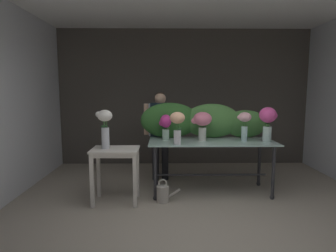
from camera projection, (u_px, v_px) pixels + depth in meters
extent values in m
plane|color=#9E9384|center=(191.00, 190.00, 4.64)|extent=(7.68, 7.68, 0.00)
cube|color=#4C4742|center=(184.00, 98.00, 6.19)|extent=(5.50, 0.12, 2.92)
cube|color=silver|center=(16.00, 101.00, 4.41)|extent=(0.12, 3.61, 2.92)
cube|color=silver|center=(193.00, 0.00, 4.26)|extent=(5.62, 3.61, 0.12)
cube|color=#A7C8C3|center=(211.00, 141.00, 4.42)|extent=(1.95, 0.81, 0.02)
cylinder|color=#2D2D33|center=(155.00, 173.00, 4.16)|extent=(0.05, 0.05, 0.82)
sphere|color=#2D2D33|center=(155.00, 198.00, 4.20)|extent=(0.07, 0.07, 0.07)
cylinder|color=#2D2D33|center=(273.00, 173.00, 4.18)|extent=(0.05, 0.05, 0.82)
sphere|color=#2D2D33|center=(272.00, 197.00, 4.23)|extent=(0.07, 0.07, 0.07)
cylinder|color=#2D2D33|center=(156.00, 163.00, 4.77)|extent=(0.05, 0.05, 0.82)
sphere|color=#2D2D33|center=(156.00, 184.00, 4.81)|extent=(0.07, 0.07, 0.07)
cylinder|color=#2D2D33|center=(259.00, 162.00, 4.79)|extent=(0.05, 0.05, 0.82)
sphere|color=#2D2D33|center=(258.00, 184.00, 4.84)|extent=(0.07, 0.07, 0.07)
cylinder|color=#2D2D33|center=(211.00, 175.00, 4.49)|extent=(1.75, 0.03, 0.03)
cube|color=silver|center=(115.00, 150.00, 4.04)|extent=(0.67, 0.48, 0.03)
cube|color=silver|center=(115.00, 153.00, 4.04)|extent=(0.61, 0.42, 0.06)
cube|color=silver|center=(92.00, 181.00, 3.88)|extent=(0.05, 0.05, 0.77)
cube|color=silver|center=(135.00, 181.00, 3.89)|extent=(0.05, 0.05, 0.77)
cube|color=silver|center=(99.00, 173.00, 4.28)|extent=(0.05, 0.05, 0.77)
cube|color=silver|center=(137.00, 172.00, 4.29)|extent=(0.05, 0.05, 0.77)
cylinder|color=#232328|center=(156.00, 158.00, 5.11)|extent=(0.12, 0.12, 0.82)
cylinder|color=#232328|center=(165.00, 157.00, 5.12)|extent=(0.12, 0.12, 0.82)
cube|color=#B2BCC6|center=(160.00, 120.00, 5.03)|extent=(0.40, 0.22, 0.56)
cube|color=#192833|center=(160.00, 122.00, 4.92)|extent=(0.34, 0.02, 0.68)
cylinder|color=#D8AD8E|center=(146.00, 119.00, 5.02)|extent=(0.09, 0.09, 0.55)
cylinder|color=#D8AD8E|center=(174.00, 119.00, 5.03)|extent=(0.09, 0.09, 0.55)
sphere|color=#D8AD8E|center=(160.00, 99.00, 4.98)|extent=(0.20, 0.20, 0.20)
ellipsoid|color=black|center=(160.00, 95.00, 4.99)|extent=(0.15, 0.15, 0.09)
ellipsoid|color=#2D6028|center=(170.00, 120.00, 4.66)|extent=(0.96, 0.23, 0.58)
ellipsoid|color=#477F3D|center=(212.00, 121.00, 4.67)|extent=(0.95, 0.26, 0.57)
ellipsoid|color=#477F3D|center=(245.00, 124.00, 4.69)|extent=(0.71, 0.20, 0.46)
cylinder|color=silver|center=(202.00, 134.00, 4.42)|extent=(0.12, 0.12, 0.21)
cylinder|color=#9EBCB2|center=(202.00, 138.00, 4.43)|extent=(0.11, 0.11, 0.09)
cylinder|color=#387033|center=(204.00, 131.00, 4.42)|extent=(0.01, 0.01, 0.27)
cylinder|color=#387033|center=(202.00, 131.00, 4.44)|extent=(0.01, 0.01, 0.27)
cylinder|color=#387033|center=(201.00, 132.00, 4.41)|extent=(0.01, 0.01, 0.27)
cylinder|color=#387033|center=(203.00, 132.00, 4.39)|extent=(0.01, 0.01, 0.27)
ellipsoid|color=pink|center=(203.00, 119.00, 4.39)|extent=(0.29, 0.29, 0.21)
sphere|color=pink|center=(194.00, 121.00, 4.40)|extent=(0.10, 0.10, 0.10)
ellipsoid|color=#28562D|center=(204.00, 126.00, 4.41)|extent=(0.10, 0.10, 0.03)
cylinder|color=silver|center=(166.00, 135.00, 4.49)|extent=(0.11, 0.11, 0.17)
cylinder|color=#9EBCB2|center=(166.00, 137.00, 4.50)|extent=(0.10, 0.10, 0.07)
cylinder|color=#28562D|center=(167.00, 132.00, 4.49)|extent=(0.01, 0.01, 0.23)
cylinder|color=#28562D|center=(165.00, 132.00, 4.50)|extent=(0.01, 0.01, 0.23)
cylinder|color=#28562D|center=(165.00, 132.00, 4.47)|extent=(0.01, 0.01, 0.23)
ellipsoid|color=#D1338E|center=(166.00, 121.00, 4.47)|extent=(0.18, 0.18, 0.21)
sphere|color=#D1338E|center=(162.00, 123.00, 4.48)|extent=(0.09, 0.09, 0.09)
sphere|color=#D1338E|center=(169.00, 121.00, 4.49)|extent=(0.08, 0.08, 0.08)
ellipsoid|color=#477F3D|center=(168.00, 128.00, 4.51)|extent=(0.08, 0.11, 0.03)
cylinder|color=silver|center=(267.00, 134.00, 4.31)|extent=(0.13, 0.13, 0.24)
cylinder|color=#9EBCB2|center=(267.00, 138.00, 4.32)|extent=(0.12, 0.12, 0.10)
cylinder|color=#2D6028|center=(269.00, 131.00, 4.30)|extent=(0.01, 0.01, 0.33)
cylinder|color=#2D6028|center=(267.00, 130.00, 4.33)|extent=(0.01, 0.01, 0.33)
cylinder|color=#2D6028|center=(265.00, 130.00, 4.31)|extent=(0.01, 0.01, 0.33)
cylinder|color=#2D6028|center=(268.00, 131.00, 4.28)|extent=(0.01, 0.01, 0.33)
ellipsoid|color=#E54C9E|center=(268.00, 115.00, 4.27)|extent=(0.26, 0.26, 0.24)
sphere|color=#E54C9E|center=(264.00, 117.00, 4.28)|extent=(0.08, 0.08, 0.08)
sphere|color=#E54C9E|center=(274.00, 116.00, 4.28)|extent=(0.10, 0.10, 0.10)
ellipsoid|color=#387033|center=(268.00, 126.00, 4.26)|extent=(0.11, 0.08, 0.03)
cylinder|color=silver|center=(244.00, 134.00, 4.37)|extent=(0.09, 0.09, 0.23)
cylinder|color=#9EBCB2|center=(244.00, 138.00, 4.38)|extent=(0.09, 0.09, 0.10)
cylinder|color=#387033|center=(246.00, 130.00, 4.36)|extent=(0.01, 0.01, 0.32)
cylinder|color=#387033|center=(243.00, 130.00, 4.38)|extent=(0.01, 0.01, 0.32)
cylinder|color=#387033|center=(244.00, 130.00, 4.35)|extent=(0.01, 0.01, 0.32)
ellipsoid|color=#EFB2BC|center=(245.00, 117.00, 4.34)|extent=(0.20, 0.20, 0.15)
sphere|color=#EFB2BC|center=(239.00, 117.00, 4.33)|extent=(0.07, 0.07, 0.07)
cylinder|color=silver|center=(177.00, 137.00, 4.09)|extent=(0.11, 0.11, 0.21)
cylinder|color=#9EBCB2|center=(177.00, 141.00, 4.10)|extent=(0.10, 0.10, 0.09)
cylinder|color=#387033|center=(179.00, 133.00, 4.08)|extent=(0.01, 0.01, 0.33)
cylinder|color=#387033|center=(176.00, 132.00, 4.11)|extent=(0.01, 0.01, 0.33)
cylinder|color=#387033|center=(177.00, 133.00, 4.07)|extent=(0.01, 0.01, 0.33)
ellipsoid|color=#F4B78E|center=(177.00, 118.00, 4.06)|extent=(0.22, 0.22, 0.17)
ellipsoid|color=#28562D|center=(180.00, 129.00, 4.09)|extent=(0.09, 0.10, 0.03)
cylinder|color=silver|center=(105.00, 138.00, 4.01)|extent=(0.11, 0.11, 0.31)
cylinder|color=#9EBCB2|center=(106.00, 144.00, 4.03)|extent=(0.10, 0.10, 0.13)
cylinder|color=#477F3D|center=(107.00, 134.00, 4.01)|extent=(0.01, 0.01, 0.41)
cylinder|color=#477F3D|center=(105.00, 133.00, 4.02)|extent=(0.01, 0.01, 0.41)
cylinder|color=#477F3D|center=(104.00, 134.00, 3.98)|extent=(0.01, 0.01, 0.41)
ellipsoid|color=white|center=(105.00, 116.00, 3.97)|extent=(0.21, 0.21, 0.16)
sphere|color=white|center=(98.00, 114.00, 3.95)|extent=(0.08, 0.08, 0.08)
sphere|color=white|center=(109.00, 116.00, 4.00)|extent=(0.09, 0.09, 0.09)
ellipsoid|color=#28562D|center=(104.00, 126.00, 3.97)|extent=(0.11, 0.06, 0.03)
cylinder|color=#B7B2A8|center=(163.00, 194.00, 4.12)|extent=(0.18, 0.18, 0.24)
cylinder|color=#B7B2A8|center=(174.00, 193.00, 4.13)|extent=(0.18, 0.04, 0.14)
torus|color=#B7B2A8|center=(163.00, 183.00, 4.10)|extent=(0.13, 0.02, 0.13)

